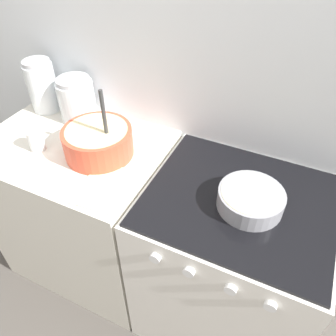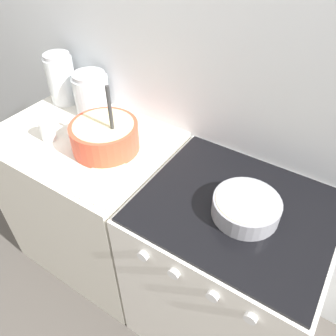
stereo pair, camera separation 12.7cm
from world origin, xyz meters
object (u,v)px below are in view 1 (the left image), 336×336
Objects in this scene: mixing_bowl at (98,140)px; baking_pan at (251,199)px; tin_can at (36,140)px; storage_jar_left at (43,89)px; stove at (226,265)px; storage_jar_middle at (77,102)px.

mixing_bowl is 0.66m from baking_pan.
tin_can is at bearing -160.95° from mixing_bowl.
storage_jar_left is 2.70× the size of tin_can.
mixing_bowl is at bearing 19.05° from tin_can.
tin_can reaches higher than baking_pan.
storage_jar_left is at bearing 168.78° from baking_pan.
storage_jar_left is (-1.12, 0.22, 0.07)m from baking_pan.
baking_pan reaches higher than stove.
baking_pan is at bearing -11.22° from storage_jar_left.
tin_can is at bearing -56.30° from storage_jar_left.
tin_can is (-0.89, -0.09, 0.49)m from stove.
stove is at bearing -12.90° from storage_jar_middle.
tin_can is (-0.93, -0.06, 0.01)m from baking_pan.
mixing_bowl reaches higher than stove.
storage_jar_middle is at bearing 166.36° from baking_pan.
mixing_bowl reaches higher than storage_jar_left.
stove is 1.02m from tin_can.
stove is at bearing -10.53° from storage_jar_left.
storage_jar_left is 0.35m from tin_can.
mixing_bowl is 1.51× the size of storage_jar_middle.
mixing_bowl is 0.50m from storage_jar_left.
mixing_bowl is at bearing 177.77° from baking_pan.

